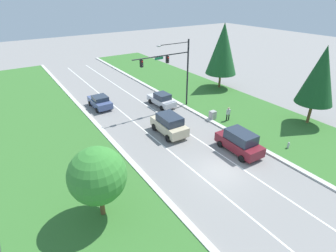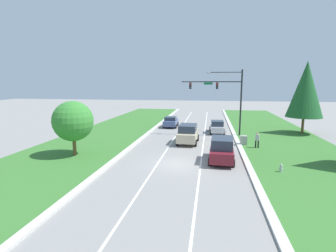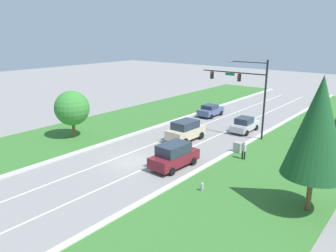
# 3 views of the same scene
# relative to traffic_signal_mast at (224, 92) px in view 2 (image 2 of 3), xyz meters

# --- Properties ---
(ground_plane) EXTENTS (160.00, 160.00, 0.00)m
(ground_plane) POSITION_rel_traffic_signal_mast_xyz_m (-4.15, -12.88, -5.54)
(ground_plane) COLOR gray
(curb_strip_right) EXTENTS (0.50, 90.00, 0.15)m
(curb_strip_right) POSITION_rel_traffic_signal_mast_xyz_m (1.50, -12.88, -5.46)
(curb_strip_right) COLOR beige
(curb_strip_right) RESTS_ON ground_plane
(curb_strip_left) EXTENTS (0.50, 90.00, 0.15)m
(curb_strip_left) POSITION_rel_traffic_signal_mast_xyz_m (-9.80, -12.88, -5.46)
(curb_strip_left) COLOR beige
(curb_strip_left) RESTS_ON ground_plane
(grass_verge_right) EXTENTS (10.00, 90.00, 0.08)m
(grass_verge_right) POSITION_rel_traffic_signal_mast_xyz_m (6.75, -12.88, -5.50)
(grass_verge_right) COLOR #38702D
(grass_verge_right) RESTS_ON ground_plane
(grass_verge_left) EXTENTS (10.00, 90.00, 0.08)m
(grass_verge_left) POSITION_rel_traffic_signal_mast_xyz_m (-15.05, -12.88, -5.50)
(grass_verge_left) COLOR #38702D
(grass_verge_left) RESTS_ON ground_plane
(lane_stripe_inner_left) EXTENTS (0.14, 81.00, 0.01)m
(lane_stripe_inner_left) POSITION_rel_traffic_signal_mast_xyz_m (-5.95, -12.88, -5.54)
(lane_stripe_inner_left) COLOR white
(lane_stripe_inner_left) RESTS_ON ground_plane
(lane_stripe_inner_right) EXTENTS (0.14, 81.00, 0.01)m
(lane_stripe_inner_right) POSITION_rel_traffic_signal_mast_xyz_m (-2.35, -12.88, -5.54)
(lane_stripe_inner_right) COLOR white
(lane_stripe_inner_right) RESTS_ON ground_plane
(traffic_signal_mast) EXTENTS (7.61, 0.41, 8.36)m
(traffic_signal_mast) POSITION_rel_traffic_signal_mast_xyz_m (0.00, 0.00, 0.00)
(traffic_signal_mast) COLOR black
(traffic_signal_mast) RESTS_ON ground_plane
(burgundy_suv) EXTENTS (2.29, 4.67, 2.09)m
(burgundy_suv) POSITION_rel_traffic_signal_mast_xyz_m (-0.62, -11.61, -4.49)
(burgundy_suv) COLOR maroon
(burgundy_suv) RESTS_ON ground_plane
(champagne_suv) EXTENTS (2.35, 4.57, 2.13)m
(champagne_suv) POSITION_rel_traffic_signal_mast_xyz_m (-4.10, -5.17, -4.44)
(champagne_suv) COLOR beige
(champagne_suv) RESTS_ON ground_plane
(slate_blue_sedan) EXTENTS (2.11, 4.16, 1.61)m
(slate_blue_sedan) POSITION_rel_traffic_signal_mast_xyz_m (-7.64, 5.44, -4.72)
(slate_blue_sedan) COLOR #475684
(slate_blue_sedan) RESTS_ON ground_plane
(silver_sedan) EXTENTS (2.06, 4.44, 1.70)m
(silver_sedan) POSITION_rel_traffic_signal_mast_xyz_m (-0.71, 1.66, -4.71)
(silver_sedan) COLOR silver
(silver_sedan) RESTS_ON ground_plane
(utility_cabinet) EXTENTS (0.70, 0.60, 1.06)m
(utility_cabinet) POSITION_rel_traffic_signal_mast_xyz_m (1.98, -5.16, -5.01)
(utility_cabinet) COLOR #9E9E99
(utility_cabinet) RESTS_ON ground_plane
(pedestrian) EXTENTS (0.43, 0.33, 1.69)m
(pedestrian) POSITION_rel_traffic_signal_mast_xyz_m (3.19, -6.40, -4.60)
(pedestrian) COLOR black
(pedestrian) RESTS_ON ground_plane
(fire_hydrant) EXTENTS (0.34, 0.20, 0.70)m
(fire_hydrant) POSITION_rel_traffic_signal_mast_xyz_m (3.70, -13.89, -5.20)
(fire_hydrant) COLOR #B7B7BC
(fire_hydrant) RESTS_ON ground_plane
(conifer_near_right_tree) EXTENTS (4.54, 4.54, 9.52)m
(conifer_near_right_tree) POSITION_rel_traffic_signal_mast_xyz_m (10.48, 2.69, 0.34)
(conifer_near_right_tree) COLOR brown
(conifer_near_right_tree) RESTS_ON ground_plane
(oak_near_left_tree) EXTENTS (3.69, 3.69, 5.12)m
(oak_near_left_tree) POSITION_rel_traffic_signal_mast_xyz_m (-14.04, -12.01, -2.28)
(oak_near_left_tree) COLOR brown
(oak_near_left_tree) RESTS_ON ground_plane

